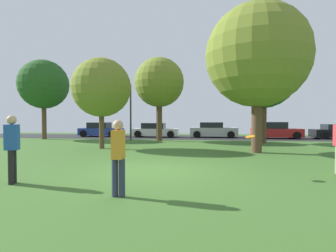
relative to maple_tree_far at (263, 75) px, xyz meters
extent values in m
plane|color=#3D6628|center=(-5.56, -10.83, -4.76)|extent=(44.00, 44.00, 0.00)
cube|color=#28282B|center=(-5.56, 5.17, -4.76)|extent=(44.00, 6.40, 0.01)
cylinder|color=brown|center=(0.00, 0.00, -3.17)|extent=(0.50, 0.50, 3.17)
sphere|color=#2D6023|center=(0.00, 0.00, 0.03)|extent=(4.65, 4.65, 4.65)
cylinder|color=brown|center=(-17.56, 1.18, -3.01)|extent=(0.38, 0.38, 3.51)
sphere|color=#23511E|center=(-17.56, 1.18, -0.12)|extent=(4.11, 4.11, 4.11)
cylinder|color=brown|center=(-9.88, -4.88, -3.61)|extent=(0.29, 0.29, 2.31)
sphere|color=olive|center=(-9.88, -4.88, -1.25)|extent=(3.38, 3.38, 3.38)
cylinder|color=brown|center=(-7.60, 1.03, -3.11)|extent=(0.46, 0.46, 3.31)
sphere|color=olive|center=(-7.60, 1.03, -0.18)|extent=(3.87, 3.87, 3.87)
cylinder|color=brown|center=(-1.38, -5.46, -3.12)|extent=(0.52, 0.52, 3.28)
sphere|color=olive|center=(-1.38, -5.46, 0.14)|extent=(5.18, 5.18, 5.18)
cylinder|color=black|center=(-8.92, -13.01, -4.31)|extent=(0.14, 0.14, 0.89)
cylinder|color=black|center=(-8.87, -13.17, -4.31)|extent=(0.14, 0.14, 0.89)
cube|color=#23519E|center=(-8.89, -13.09, -3.54)|extent=(0.37, 0.30, 0.67)
sphere|color=tan|center=(-8.89, -13.09, -3.08)|extent=(0.24, 0.24, 0.24)
cylinder|color=#2D334C|center=(-5.83, -13.78, -4.34)|extent=(0.14, 0.14, 0.83)
cylinder|color=#2D334C|center=(-5.67, -13.78, -4.34)|extent=(0.14, 0.14, 0.83)
cube|color=orange|center=(-5.75, -13.78, -3.61)|extent=(0.22, 0.32, 0.63)
sphere|color=tan|center=(-5.75, -13.78, -3.19)|extent=(0.23, 0.23, 0.23)
cylinder|color=orange|center=(-2.59, -11.28, -3.58)|extent=(0.38, 0.38, 0.08)
cube|color=#233893|center=(-14.05, 4.95, -4.27)|extent=(4.04, 1.76, 0.67)
cube|color=black|center=(-14.25, 4.95, -3.66)|extent=(1.94, 1.55, 0.55)
cylinder|color=black|center=(-12.63, 5.83, -4.44)|extent=(0.64, 0.22, 0.64)
cylinder|color=black|center=(-12.63, 4.07, -4.44)|extent=(0.64, 0.22, 0.64)
cylinder|color=black|center=(-15.46, 5.83, -4.44)|extent=(0.64, 0.22, 0.64)
cylinder|color=black|center=(-15.46, 4.07, -4.44)|extent=(0.64, 0.22, 0.64)
cube|color=white|center=(-8.67, 5.05, -4.28)|extent=(4.35, 1.71, 0.66)
cube|color=black|center=(-8.89, 5.05, -3.69)|extent=(2.09, 1.51, 0.52)
cylinder|color=black|center=(-7.15, 5.91, -4.44)|extent=(0.64, 0.22, 0.64)
cylinder|color=black|center=(-7.15, 4.20, -4.44)|extent=(0.64, 0.22, 0.64)
cylinder|color=black|center=(-10.19, 5.91, -4.44)|extent=(0.64, 0.22, 0.64)
cylinder|color=black|center=(-10.19, 4.20, -4.44)|extent=(0.64, 0.22, 0.64)
cube|color=#B7B7BC|center=(-3.29, 5.42, -4.23)|extent=(4.26, 1.86, 0.76)
cube|color=black|center=(-3.50, 5.42, -3.60)|extent=(2.05, 1.64, 0.49)
cylinder|color=black|center=(-1.80, 6.35, -4.44)|extent=(0.64, 0.22, 0.64)
cylinder|color=black|center=(-1.80, 4.49, -4.44)|extent=(0.64, 0.22, 0.64)
cylinder|color=black|center=(-4.78, 6.35, -4.44)|extent=(0.64, 0.22, 0.64)
cylinder|color=black|center=(-4.78, 4.49, -4.44)|extent=(0.64, 0.22, 0.64)
cube|color=#B21E1E|center=(2.09, 4.86, -4.25)|extent=(4.11, 1.82, 0.72)
cube|color=black|center=(1.88, 4.86, -3.60)|extent=(1.97, 1.60, 0.57)
cylinder|color=black|center=(3.53, 5.77, -4.44)|extent=(0.64, 0.22, 0.64)
cylinder|color=black|center=(3.53, 3.95, -4.44)|extent=(0.64, 0.22, 0.64)
cylinder|color=black|center=(0.65, 5.77, -4.44)|extent=(0.64, 0.22, 0.64)
cylinder|color=black|center=(0.65, 3.95, -4.44)|extent=(0.64, 0.22, 0.64)
cylinder|color=black|center=(5.86, 6.17, -4.44)|extent=(0.64, 0.22, 0.64)
cylinder|color=black|center=(5.86, 4.31, -4.44)|extent=(0.64, 0.22, 0.64)
cylinder|color=#2D2D33|center=(-10.02, 1.37, -2.51)|extent=(0.14, 0.14, 4.50)
camera|label=1|loc=(-3.82, -19.26, -3.06)|focal=28.12mm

